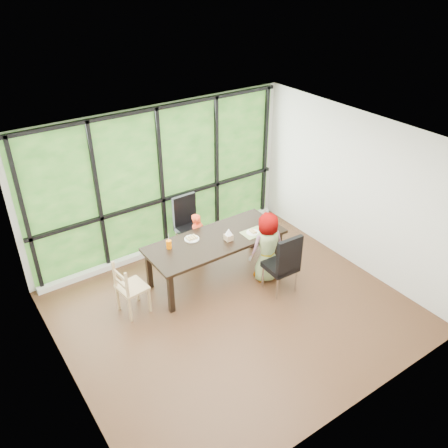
{
  "coord_description": "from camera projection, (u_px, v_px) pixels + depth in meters",
  "views": [
    {
      "loc": [
        -3.27,
        -4.48,
        4.85
      ],
      "look_at": [
        0.37,
        0.81,
        1.05
      ],
      "focal_mm": 37.42,
      "sensor_mm": 36.0,
      "label": 1
    }
  ],
  "objects": [
    {
      "name": "window_mullions",
      "position": [
        162.0,
        182.0,
        8.11
      ],
      "size": [
        4.8,
        0.06,
        2.65
      ],
      "primitive_type": null,
      "color": "black",
      "rests_on": "back_wall"
    },
    {
      "name": "crepe_rolls_near",
      "position": [
        253.0,
        231.0,
        7.78
      ],
      "size": [
        0.1,
        0.12,
        0.04
      ],
      "primitive_type": null,
      "color": "tan",
      "rests_on": "plate_near"
    },
    {
      "name": "window_sill",
      "position": [
        167.0,
        246.0,
        8.74
      ],
      "size": [
        4.8,
        0.12,
        0.1
      ],
      "primitive_type": "cube",
      "color": "silver",
      "rests_on": "ground"
    },
    {
      "name": "orange_cup",
      "position": [
        169.0,
        244.0,
        7.37
      ],
      "size": [
        0.09,
        0.09,
        0.14
      ],
      "primitive_type": "cylinder",
      "color": "#FF7000",
      "rests_on": "dining_table"
    },
    {
      "name": "chair_window_leather",
      "position": [
        191.0,
        226.0,
        8.4
      ],
      "size": [
        0.47,
        0.47,
        1.08
      ],
      "primitive_type": "cube",
      "rotation": [
        0.0,
        0.0,
        0.02
      ],
      "color": "black",
      "rests_on": "ground"
    },
    {
      "name": "child_older",
      "position": [
        268.0,
        247.0,
        7.67
      ],
      "size": [
        0.65,
        0.47,
        1.24
      ],
      "primitive_type": "imported",
      "rotation": [
        0.0,
        0.0,
        3.0
      ],
      "color": "gray",
      "rests_on": "ground"
    },
    {
      "name": "tissue",
      "position": [
        229.0,
        232.0,
        7.53
      ],
      "size": [
        0.12,
        0.12,
        0.11
      ],
      "primitive_type": "cone",
      "color": "white",
      "rests_on": "tissue_box"
    },
    {
      "name": "green_cup",
      "position": [
        269.0,
        225.0,
        7.89
      ],
      "size": [
        0.09,
        0.09,
        0.13
      ],
      "primitive_type": "cylinder",
      "color": "green",
      "rests_on": "dining_table"
    },
    {
      "name": "plate_far",
      "position": [
        192.0,
        239.0,
        7.62
      ],
      "size": [
        0.25,
        0.25,
        0.02
      ],
      "primitive_type": "cylinder",
      "color": "white",
      "rests_on": "dining_table"
    },
    {
      "name": "dining_table",
      "position": [
        216.0,
        258.0,
        7.83
      ],
      "size": [
        2.38,
        1.1,
        0.75
      ],
      "primitive_type": "cube",
      "rotation": [
        0.0,
        0.0,
        0.07
      ],
      "color": "black",
      "rests_on": "ground"
    },
    {
      "name": "back_wall",
      "position": [
        160.0,
        181.0,
        8.15
      ],
      "size": [
        5.0,
        0.0,
        5.0
      ],
      "primitive_type": "plane",
      "rotation": [
        1.57,
        0.0,
        0.0
      ],
      "color": "silver",
      "rests_on": "ground"
    },
    {
      "name": "plate_near",
      "position": [
        253.0,
        233.0,
        7.8
      ],
      "size": [
        0.22,
        0.22,
        0.01
      ],
      "primitive_type": "cylinder",
      "color": "white",
      "rests_on": "dining_table"
    },
    {
      "name": "chair_interior_leather",
      "position": [
        281.0,
        262.0,
        7.43
      ],
      "size": [
        0.48,
        0.48,
        1.08
      ],
      "primitive_type": "cube",
      "rotation": [
        0.0,
        0.0,
        3.11
      ],
      "color": "black",
      "rests_on": "ground"
    },
    {
      "name": "placemat",
      "position": [
        254.0,
        233.0,
        7.8
      ],
      "size": [
        0.39,
        0.29,
        0.01
      ],
      "primitive_type": "cube",
      "color": "tan",
      "rests_on": "dining_table"
    },
    {
      "name": "chair_end_beech",
      "position": [
        132.0,
        287.0,
        7.03
      ],
      "size": [
        0.44,
        0.46,
        0.9
      ],
      "primitive_type": "cube",
      "rotation": [
        0.0,
        0.0,
        1.68
      ],
      "color": "#A28357",
      "rests_on": "ground"
    },
    {
      "name": "foliage_backdrop",
      "position": [
        161.0,
        181.0,
        8.14
      ],
      "size": [
        4.8,
        0.02,
        2.65
      ],
      "primitive_type": "cube",
      "color": "#224D1A",
      "rests_on": "back_wall"
    },
    {
      "name": "child_toddler",
      "position": [
        198.0,
        238.0,
        8.17
      ],
      "size": [
        0.41,
        0.34,
        0.95
      ],
      "primitive_type": "imported",
      "rotation": [
        0.0,
        0.0,
        0.39
      ],
      "color": "#F7461E",
      "rests_on": "ground"
    },
    {
      "name": "straw_white",
      "position": [
        168.0,
        239.0,
        7.32
      ],
      "size": [
        0.01,
        0.04,
        0.2
      ],
      "primitive_type": "cylinder",
      "rotation": [
        0.14,
        0.0,
        0.0
      ],
      "color": "white",
      "rests_on": "orange_cup"
    },
    {
      "name": "ground",
      "position": [
        234.0,
        311.0,
        7.24
      ],
      "size": [
        5.0,
        5.0,
        0.0
      ],
      "primitive_type": "plane",
      "color": "black",
      "rests_on": "ground"
    },
    {
      "name": "tissue_box",
      "position": [
        229.0,
        237.0,
        7.59
      ],
      "size": [
        0.12,
        0.12,
        0.1
      ],
      "primitive_type": "cube",
      "color": "tan",
      "rests_on": "dining_table"
    },
    {
      "name": "crepe_rolls_far",
      "position": [
        192.0,
        238.0,
        7.61
      ],
      "size": [
        0.2,
        0.12,
        0.04
      ],
      "primitive_type": null,
      "color": "tan",
      "rests_on": "plate_far"
    },
    {
      "name": "straw_pink",
      "position": [
        269.0,
        220.0,
        7.84
      ],
      "size": [
        0.01,
        0.04,
        0.2
      ],
      "primitive_type": "cylinder",
      "rotation": [
        0.14,
        0.0,
        0.0
      ],
      "color": "pink",
      "rests_on": "green_cup"
    }
  ]
}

